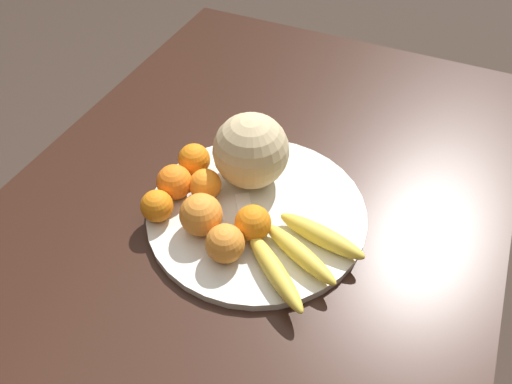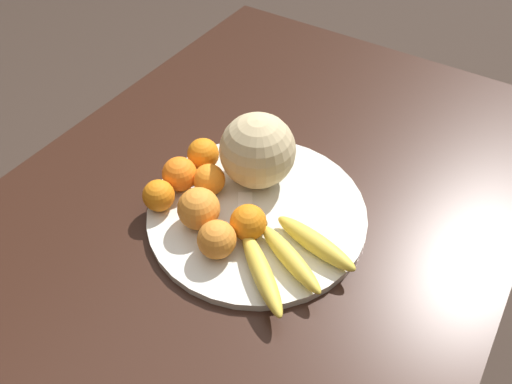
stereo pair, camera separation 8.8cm
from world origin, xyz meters
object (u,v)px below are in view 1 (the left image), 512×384
object	(u,v)px
orange_front_left	(201,215)
orange_mid_center	(157,206)
melon	(251,151)
banana_bunch	(299,251)
produce_tag	(245,211)
orange_top_small	(194,160)
fruit_bowl	(256,213)
orange_back_right	(225,243)
kitchen_table	(246,245)
orange_front_right	(205,185)
orange_side_extra	(174,182)
orange_back_left	(253,223)

from	to	relation	value
orange_front_left	orange_mid_center	size ratio (longest dim) A/B	1.29
melon	banana_bunch	bearing A→B (deg)	47.11
produce_tag	melon	bearing A→B (deg)	164.02
orange_mid_center	orange_top_small	distance (m)	0.13
fruit_bowl	banana_bunch	bearing A→B (deg)	58.08
orange_front_left	orange_back_right	world-z (taller)	orange_front_left
kitchen_table	fruit_bowl	distance (m)	0.11
banana_bunch	orange_mid_center	xyz separation A→B (m)	(0.02, -0.26, 0.01)
orange_front_right	orange_side_extra	bearing A→B (deg)	-69.70
orange_mid_center	orange_back_right	distance (m)	0.15
melon	orange_front_left	world-z (taller)	melon
orange_side_extra	produce_tag	bearing A→B (deg)	96.29
orange_back_left	orange_mid_center	bearing A→B (deg)	-79.42
melon	orange_front_right	bearing A→B (deg)	-36.19
fruit_bowl	orange_top_small	xyz separation A→B (m)	(-0.05, -0.15, 0.04)
kitchen_table	orange_mid_center	bearing A→B (deg)	-55.63
orange_side_extra	banana_bunch	bearing A→B (deg)	80.69
kitchen_table	produce_tag	world-z (taller)	produce_tag
fruit_bowl	banana_bunch	distance (m)	0.13
fruit_bowl	melon	distance (m)	0.12
melon	orange_back_right	distance (m)	0.20
kitchen_table	orange_top_small	distance (m)	0.20
melon	orange_back_right	size ratio (longest dim) A/B	2.16
orange_front_right	orange_mid_center	size ratio (longest dim) A/B	1.03
orange_front_right	orange_side_extra	distance (m)	0.06
kitchen_table	orange_back_right	xyz separation A→B (m)	(0.12, 0.02, 0.15)
orange_front_right	orange_top_small	size ratio (longest dim) A/B	0.96
orange_back_right	banana_bunch	bearing A→B (deg)	112.09
fruit_bowl	orange_top_small	size ratio (longest dim) A/B	6.44
orange_mid_center	orange_back_right	world-z (taller)	orange_back_right
melon	produce_tag	size ratio (longest dim) A/B	1.64
banana_bunch	orange_front_right	xyz separation A→B (m)	(-0.06, -0.21, 0.01)
orange_back_left	orange_side_extra	distance (m)	0.18
banana_bunch	orange_top_small	size ratio (longest dim) A/B	3.32
orange_front_right	orange_back_right	distance (m)	0.15
orange_front_left	orange_front_right	world-z (taller)	orange_front_left
melon	banana_bunch	xyz separation A→B (m)	(0.14, 0.15, -0.05)
orange_back_left	orange_back_right	distance (m)	0.06
orange_front_right	orange_back_left	xyz separation A→B (m)	(0.05, 0.12, 0.00)
orange_back_right	orange_side_extra	bearing A→B (deg)	-120.75
fruit_bowl	produce_tag	size ratio (longest dim) A/B	4.62
fruit_bowl	orange_back_right	distance (m)	0.12
orange_front_left	banana_bunch	bearing A→B (deg)	93.31
orange_back_left	orange_top_small	bearing A→B (deg)	-120.30
orange_front_right	produce_tag	bearing A→B (deg)	86.68
orange_mid_center	produce_tag	world-z (taller)	orange_mid_center
kitchen_table	fruit_bowl	bearing A→B (deg)	82.13
fruit_bowl	orange_top_small	distance (m)	0.16
orange_front_left	orange_side_extra	xyz separation A→B (m)	(-0.05, -0.09, -0.00)
orange_front_left	orange_back_left	xyz separation A→B (m)	(-0.02, 0.09, -0.01)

